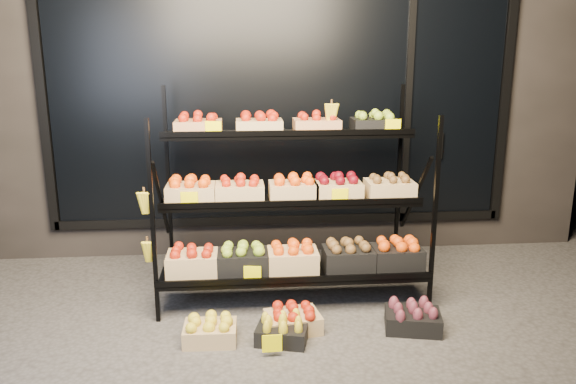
{
  "coord_description": "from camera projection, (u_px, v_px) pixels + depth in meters",
  "views": [
    {
      "loc": [
        -0.4,
        -3.68,
        1.94
      ],
      "look_at": [
        -0.03,
        0.55,
        0.87
      ],
      "focal_mm": 35.0,
      "sensor_mm": 36.0,
      "label": 1
    }
  ],
  "objects": [
    {
      "name": "ground",
      "position": [
        299.0,
        327.0,
        4.06
      ],
      "size": [
        24.0,
        24.0,
        0.0
      ],
      "primitive_type": "plane",
      "color": "#514F4C",
      "rests_on": "ground"
    },
    {
      "name": "display_rack",
      "position": [
        290.0,
        201.0,
        4.45
      ],
      "size": [
        2.18,
        1.02,
        1.66
      ],
      "color": "black",
      "rests_on": "ground"
    },
    {
      "name": "building",
      "position": [
        274.0,
        69.0,
        6.13
      ],
      "size": [
        6.0,
        2.08,
        3.5
      ],
      "color": "#2D2826",
      "rests_on": "ground"
    },
    {
      "name": "floor_crate_left",
      "position": [
        210.0,
        330.0,
        3.84
      ],
      "size": [
        0.37,
        0.27,
        0.19
      ],
      "rotation": [
        0.0,
        0.0,
        -0.03
      ],
      "color": "tan",
      "rests_on": "ground"
    },
    {
      "name": "floor_crate_right",
      "position": [
        413.0,
        317.0,
        4.0
      ],
      "size": [
        0.44,
        0.36,
        0.2
      ],
      "rotation": [
        0.0,
        0.0,
        -0.22
      ],
      "color": "black",
      "rests_on": "ground"
    },
    {
      "name": "tag_floor_a",
      "position": [
        272.0,
        349.0,
        3.64
      ],
      "size": [
        0.13,
        0.01,
        0.12
      ],
      "primitive_type": "cube",
      "color": "#FFF400",
      "rests_on": "ground"
    },
    {
      "name": "floor_crate_midleft",
      "position": [
        282.0,
        330.0,
        3.84
      ],
      "size": [
        0.39,
        0.33,
        0.18
      ],
      "rotation": [
        0.0,
        0.0,
        -0.26
      ],
      "color": "black",
      "rests_on": "ground"
    },
    {
      "name": "floor_crate_midright",
      "position": [
        293.0,
        319.0,
        3.99
      ],
      "size": [
        0.42,
        0.34,
        0.19
      ],
      "rotation": [
        0.0,
        0.0,
        0.17
      ],
      "color": "tan",
      "rests_on": "ground"
    }
  ]
}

